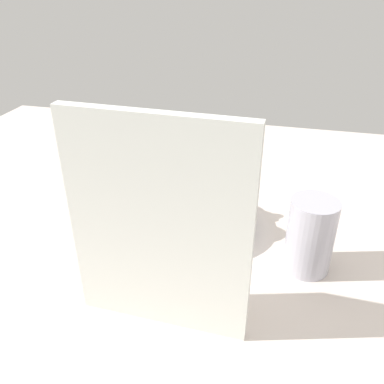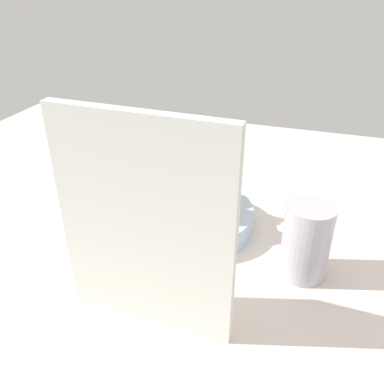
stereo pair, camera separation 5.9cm
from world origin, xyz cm
name	(u,v)px [view 2 (the right image)]	position (x,y,z in cm)	size (l,w,h in cm)	color
ground_plane	(185,226)	(0.00, 0.00, -1.50)	(180.00, 140.00, 3.00)	beige
fruit_bowl	(192,217)	(-2.41, 1.66, 2.44)	(27.40, 27.40, 4.88)	#A9C5E4
orange_front_left	(178,206)	(-1.32, 7.69, 8.49)	(7.22, 7.22, 7.22)	orange
orange_front_right	(217,202)	(-8.62, 3.49, 8.49)	(7.22, 7.22, 7.22)	orange
orange_center	(214,188)	(-6.34, -2.48, 8.49)	(7.22, 7.22, 7.22)	orange
orange_back_left	(186,184)	(0.43, -2.27, 8.49)	(7.22, 7.22, 7.22)	orange
orange_back_right	(163,192)	(3.97, 2.83, 8.49)	(7.22, 7.22, 7.22)	orange
banana_bunch	(197,185)	(-2.46, -1.58, 9.08)	(18.29, 10.16, 8.40)	yellow
cutting_board	(144,228)	(-4.19, 29.74, 18.00)	(28.00, 1.80, 36.00)	silver
thermos_tumbler	(306,241)	(-27.48, 10.29, 7.49)	(8.93, 8.93, 14.97)	#B5B3C2
jar_lid	(304,220)	(-26.52, -8.05, 0.56)	(6.81, 6.81, 1.12)	white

